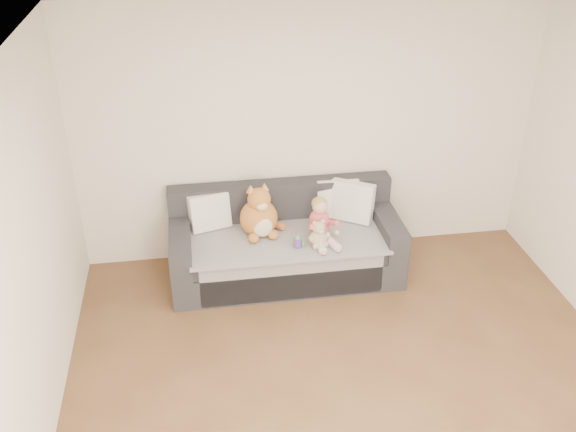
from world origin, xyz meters
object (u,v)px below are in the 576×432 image
object	(u,v)px
toddler	(321,223)
plush_cat	(259,215)
sofa	(285,246)
teddy_bear	(319,236)
sippy_cup	(298,241)

from	to	relation	value
toddler	plush_cat	world-z (taller)	plush_cat
sofa	teddy_bear	bearing A→B (deg)	-48.25
sofa	plush_cat	size ratio (longest dim) A/B	4.00
teddy_bear	toddler	bearing A→B (deg)	57.46
sofa	plush_cat	xyz separation A→B (m)	(-0.24, -0.00, 0.36)
plush_cat	sippy_cup	xyz separation A→B (m)	(0.32, -0.29, -0.13)
sofa	teddy_bear	distance (m)	0.49
plush_cat	sippy_cup	world-z (taller)	plush_cat
sippy_cup	plush_cat	bearing A→B (deg)	137.35
sofa	plush_cat	distance (m)	0.44
sofa	toddler	distance (m)	0.50
sippy_cup	toddler	bearing A→B (deg)	25.50
toddler	teddy_bear	size ratio (longest dim) A/B	1.58
toddler	teddy_bear	xyz separation A→B (m)	(-0.04, -0.12, -0.07)
plush_cat	teddy_bear	bearing A→B (deg)	-40.35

